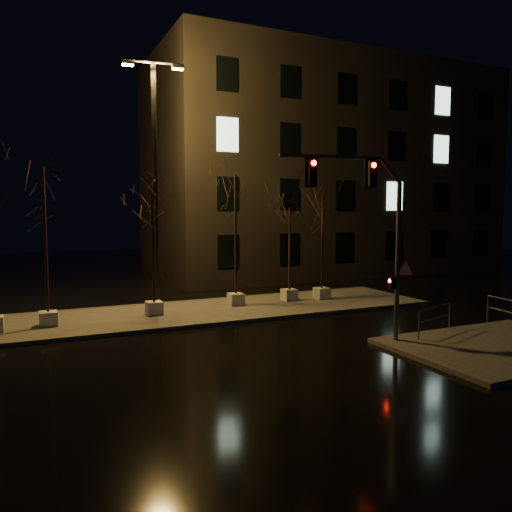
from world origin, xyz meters
name	(u,v)px	position (x,y,z in m)	size (l,w,h in m)	color
ground	(250,348)	(0.00, 0.00, 0.00)	(90.00, 90.00, 0.00)	black
median	(194,313)	(0.00, 6.00, 0.07)	(22.00, 5.00, 0.15)	#3F3C38
sidewalk_corner	(502,347)	(7.50, -3.50, 0.07)	(7.00, 5.00, 0.15)	#3F3C38
building	(321,171)	(14.00, 18.00, 7.50)	(25.00, 12.00, 15.00)	black
tree_1	(44,202)	(-5.88, 5.58, 4.82)	(1.80, 1.80, 6.15)	beige
tree_2	(152,219)	(-1.74, 5.99, 4.16)	(1.80, 1.80, 5.28)	beige
tree_3	(235,204)	(2.20, 6.49, 4.81)	(1.80, 1.80, 6.15)	beige
tree_4	(290,228)	(5.05, 6.54, 3.66)	(1.80, 1.80, 4.63)	beige
tree_5	(323,219)	(6.74, 6.28, 4.09)	(1.80, 1.80, 5.19)	beige
traffic_signal_mast	(373,222)	(3.74, -1.48, 4.15)	(4.97, 0.63, 6.10)	#56595E
streetlight_main	(155,167)	(-1.16, 7.79, 6.46)	(2.74, 0.68, 10.93)	black
guard_rail_a	(435,316)	(6.53, -1.50, 0.79)	(2.17, 0.76, 0.98)	#56595E
guard_rail_b	(510,310)	(9.58, -2.13, 0.86)	(0.37, 2.29, 1.09)	#56595E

